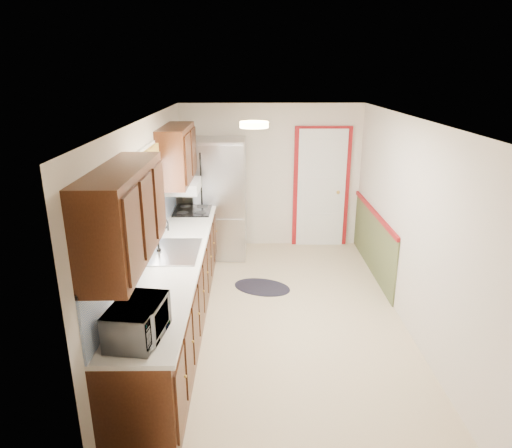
{
  "coord_description": "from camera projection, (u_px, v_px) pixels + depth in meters",
  "views": [
    {
      "loc": [
        -0.33,
        -5.0,
        2.89
      ],
      "look_at": [
        -0.28,
        0.16,
        1.15
      ],
      "focal_mm": 32.0,
      "sensor_mm": 36.0,
      "label": 1
    }
  ],
  "objects": [
    {
      "name": "room_shell",
      "position": [
        280.0,
        224.0,
        5.28
      ],
      "size": [
        3.2,
        5.2,
        2.52
      ],
      "color": "#C9B58D",
      "rests_on": "ground"
    },
    {
      "name": "kitchen_run",
      "position": [
        171.0,
        266.0,
        5.12
      ],
      "size": [
        0.63,
        4.0,
        2.2
      ],
      "color": "#37190C",
      "rests_on": "ground"
    },
    {
      "name": "refrigerator",
      "position": [
        221.0,
        198.0,
        7.29
      ],
      "size": [
        0.81,
        0.8,
        1.89
      ],
      "rotation": [
        0.0,
        0.0,
        -0.03
      ],
      "color": "#B7B7BC",
      "rests_on": "ground"
    },
    {
      "name": "back_wall_trim",
      "position": [
        332.0,
        199.0,
        7.48
      ],
      "size": [
        1.12,
        2.3,
        2.08
      ],
      "color": "maroon",
      "rests_on": "ground"
    },
    {
      "name": "rug",
      "position": [
        262.0,
        287.0,
        6.4
      ],
      "size": [
        0.94,
        0.77,
        0.01
      ],
      "primitive_type": "ellipsoid",
      "rotation": [
        0.0,
        0.0,
        -0.37
      ],
      "color": "black",
      "rests_on": "ground"
    },
    {
      "name": "microwave",
      "position": [
        137.0,
        318.0,
        3.45
      ],
      "size": [
        0.36,
        0.57,
        0.36
      ],
      "primitive_type": "imported",
      "rotation": [
        0.0,
        0.0,
        1.43
      ],
      "color": "white",
      "rests_on": "kitchen_run"
    },
    {
      "name": "ceiling_fixture",
      "position": [
        254.0,
        125.0,
        4.72
      ],
      "size": [
        0.3,
        0.3,
        0.06
      ],
      "primitive_type": "cylinder",
      "color": "#FFD88C",
      "rests_on": "room_shell"
    },
    {
      "name": "cooktop",
      "position": [
        193.0,
        210.0,
        6.67
      ],
      "size": [
        0.53,
        0.63,
        0.02
      ],
      "primitive_type": "cube",
      "color": "black",
      "rests_on": "kitchen_run"
    }
  ]
}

